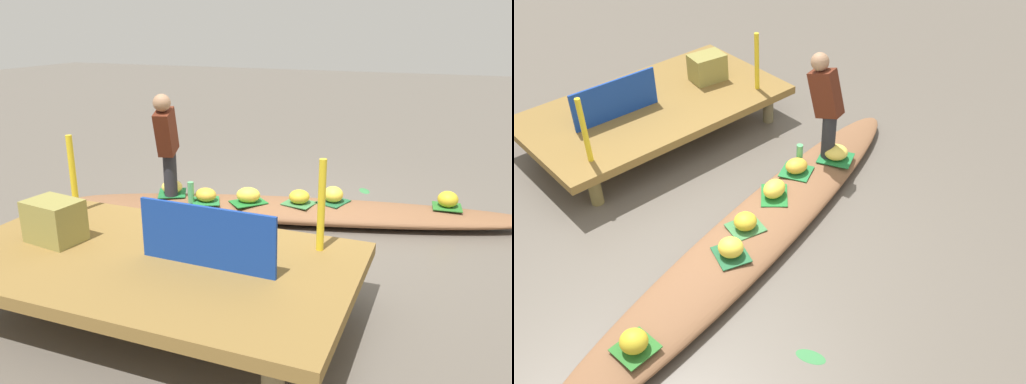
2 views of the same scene
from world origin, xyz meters
The scene contains 22 objects.
canal_water centered at (0.00, 0.00, 0.00)m, with size 40.00×40.00×0.00m, color #5F574D.
dock_platform centered at (0.45, 2.37, 0.41)m, with size 3.20×1.80×0.47m.
vendor_boat centered at (0.00, 0.00, 0.10)m, with size 5.51×0.79×0.21m, color brown.
leaf_mat_0 centered at (-0.06, 0.04, 0.21)m, with size 0.33×0.30×0.01m, color #3E7C44.
banana_bunch_0 centered at (-0.06, 0.04, 0.29)m, with size 0.24×0.23×0.16m, color gold.
leaf_mat_1 centered at (0.50, 0.22, 0.21)m, with size 0.39×0.28×0.01m, color #20742E.
banana_bunch_1 centered at (0.50, 0.22, 0.30)m, with size 0.28×0.21×0.18m, color yellow.
leaf_mat_2 centered at (0.98, 0.37, 0.21)m, with size 0.31×0.33×0.01m, color #237739.
banana_bunch_2 centered at (0.98, 0.37, 0.29)m, with size 0.22×0.26×0.16m, color gold.
leaf_mat_3 centered at (1.50, 0.25, 0.21)m, with size 0.38×0.33×0.01m, color #1D7136.
banana_bunch_3 centered at (1.50, 0.25, 0.29)m, with size 0.27×0.25×0.16m, color #F1D254.
leaf_mat_4 centered at (-0.41, -0.16, 0.21)m, with size 0.34×0.30×0.01m, color #216037.
banana_bunch_4 centered at (-0.41, -0.16, 0.30)m, with size 0.24×0.23×0.18m, color yellow.
leaf_mat_5 centered at (-1.66, -0.46, 0.21)m, with size 0.31×0.30×0.01m, color #2A6F28.
banana_bunch_5 centered at (-1.66, -0.46, 0.30)m, with size 0.22×0.23×0.18m, color gold.
vendor_person centered at (1.44, 0.40, 0.91)m, with size 0.27×0.44×1.25m.
water_bottle centered at (1.12, 0.46, 0.33)m, with size 0.07×0.07×0.25m, color #55B26C.
market_banner centered at (-0.05, 2.37, 0.71)m, with size 1.09×0.03×0.47m, color #153996.
railing_post_west centered at (-0.75, 1.77, 0.84)m, with size 0.06×0.06×0.75m, color yellow.
railing_post_east centered at (1.65, 1.77, 0.84)m, with size 0.06×0.06×0.75m, color yellow.
produce_crate centered at (1.33, 2.39, 0.65)m, with size 0.44×0.32×0.35m, color olive.
drifting_plant_1 centered at (-0.57, -1.37, 0.00)m, with size 0.26×0.13×0.01m, color #377F43.
Camera 2 is at (-2.83, -3.31, 4.05)m, focal length 40.82 mm.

